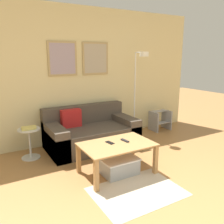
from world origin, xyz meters
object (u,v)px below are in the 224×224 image
object	(u,v)px
couch	(91,133)
side_table	(30,141)
storage_bin	(118,165)
remote_control	(125,141)
coffee_table	(117,149)
cell_phone	(110,143)
floor_lamp	(139,88)
book_stack	(29,128)
step_stool	(160,120)

from	to	relation	value
couch	side_table	world-z (taller)	couch
storage_bin	remote_control	xyz separation A→B (m)	(0.13, 0.03, 0.34)
couch	coffee_table	world-z (taller)	couch
remote_control	cell_phone	world-z (taller)	remote_control
couch	side_table	xyz separation A→B (m)	(-1.08, 0.03, 0.04)
couch	side_table	distance (m)	1.08
remote_control	floor_lamp	bearing A→B (deg)	39.10
coffee_table	cell_phone	bearing A→B (deg)	133.32
couch	storage_bin	world-z (taller)	couch
book_stack	step_stool	size ratio (longest dim) A/B	0.55
storage_bin	book_stack	size ratio (longest dim) A/B	2.13
book_stack	floor_lamp	bearing A→B (deg)	-0.14
coffee_table	side_table	world-z (taller)	side_table
book_stack	couch	bearing A→B (deg)	-1.46
cell_phone	coffee_table	bearing A→B (deg)	-57.19
coffee_table	remote_control	bearing A→B (deg)	11.08
couch	coffee_table	size ratio (longest dim) A/B	1.58
storage_bin	step_stool	bearing A→B (deg)	33.89
step_stool	floor_lamp	bearing A→B (deg)	-169.77
couch	floor_lamp	bearing A→B (deg)	1.17
floor_lamp	step_stool	world-z (taller)	floor_lamp
couch	remote_control	bearing A→B (deg)	-87.65
side_table	remote_control	world-z (taller)	side_table
floor_lamp	side_table	world-z (taller)	floor_lamp
remote_control	storage_bin	bearing A→B (deg)	-174.69
side_table	remote_control	xyz separation A→B (m)	(1.12, -1.12, 0.15)
remote_control	step_stool	distance (m)	2.17
side_table	remote_control	distance (m)	1.60
floor_lamp	cell_phone	distance (m)	1.76
couch	floor_lamp	xyz separation A→B (m)	(1.09, 0.02, 0.77)
side_table	book_stack	xyz separation A→B (m)	(-0.00, -0.00, 0.22)
storage_bin	side_table	xyz separation A→B (m)	(-0.99, 1.15, 0.18)
side_table	cell_phone	world-z (taller)	side_table
side_table	storage_bin	bearing A→B (deg)	-49.40
storage_bin	floor_lamp	xyz separation A→B (m)	(1.18, 1.15, 0.91)
floor_lamp	step_stool	xyz separation A→B (m)	(0.72, 0.13, -0.80)
side_table	cell_phone	bearing A→B (deg)	-50.12
couch	remote_control	size ratio (longest dim) A/B	10.73
coffee_table	remote_control	size ratio (longest dim) A/B	6.78
side_table	step_stool	world-z (taller)	side_table
couch	step_stool	xyz separation A→B (m)	(1.81, 0.15, -0.03)
book_stack	cell_phone	distance (m)	1.40
couch	cell_phone	distance (m)	1.08
couch	remote_control	xyz separation A→B (m)	(0.04, -1.09, 0.19)
remote_control	book_stack	bearing A→B (deg)	127.34
storage_bin	cell_phone	xyz separation A→B (m)	(-0.09, 0.08, 0.33)
couch	step_stool	bearing A→B (deg)	4.81
coffee_table	step_stool	bearing A→B (deg)	33.61
cell_phone	remote_control	bearing A→B (deg)	-22.28
side_table	step_stool	bearing A→B (deg)	2.42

